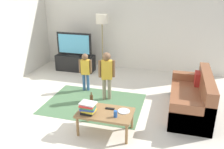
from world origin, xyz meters
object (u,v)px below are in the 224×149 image
floor_lamp (102,22)px  child_near_tv (85,69)px  couch (194,100)px  tv (74,44)px  soda_can (115,114)px  coffee_table (105,114)px  tv_remote (110,109)px  plate (124,111)px  tv_stand (76,63)px  book_stack (88,108)px  bottle (92,101)px  child_center (107,72)px

floor_lamp → child_near_tv: bearing=-89.2°
couch → tv: bearing=153.3°
child_near_tv → soda_can: bearing=-54.7°
child_near_tv → coffee_table: (1.02, -1.64, -0.22)m
child_near_tv → tv_remote: child_near_tv is taller
plate → tv_stand: bearing=127.7°
book_stack → floor_lamp: bearing=103.1°
tv_stand → plate: (2.22, -2.88, 0.18)m
plate → couch: bearing=40.9°
floor_lamp → plate: floor_lamp is taller
floor_lamp → child_near_tv: size_ratio=1.81×
tv_stand → tv: bearing=-90.0°
child_near_tv → coffee_table: size_ratio=0.99×
tv_remote → soda_can: (0.17, -0.24, 0.05)m
soda_can → couch: bearing=43.9°
bottle → soda_can: bearing=-22.9°
bottle → tv_remote: 0.37m
floor_lamp → child_center: size_ratio=1.54×
child_near_tv → soda_can: size_ratio=8.22×
couch → plate: size_ratio=8.18×
coffee_table → plate: plate is taller
coffee_table → tv_stand: bearing=122.5°
coffee_table → book_stack: bearing=-156.4°
book_stack → tv_remote: book_stack is taller
couch → child_near_tv: child_near_tv is taller
tv_stand → coffee_table: 3.53m
couch → child_near_tv: size_ratio=1.83×
couch → child_near_tv: bearing=170.5°
tv_stand → child_near_tv: 1.64m
book_stack → coffee_table: bearing=23.6°
tv → bottle: size_ratio=3.59×
child_near_tv → child_center: child_center is taller
plate → coffee_table: bearing=-162.7°
floor_lamp → child_center: (0.68, -1.83, -0.85)m
tv_remote → book_stack: bearing=-145.9°
coffee_table → soda_can: bearing=-28.6°
child_near_tv → bottle: child_near_tv is taller
bottle → child_near_tv: bearing=115.2°
coffee_table → bottle: size_ratio=3.26×
plate → tv: bearing=127.9°
child_center → plate: child_center is taller
couch → floor_lamp: bearing=143.8°
floor_lamp → book_stack: 3.49m
soda_can → tv: bearing=124.6°
child_center → tv_remote: size_ratio=6.81×
tv_remote → plate: size_ratio=0.77×
tv → couch: tv is taller
plate → book_stack: bearing=-159.7°
floor_lamp → plate: 3.51m
book_stack → soda_can: size_ratio=2.48×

